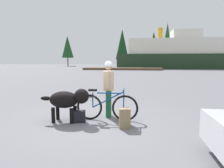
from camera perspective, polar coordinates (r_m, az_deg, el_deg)
The scene contains 13 objects.
ground_plane at distance 5.45m, azimuth -5.60°, elevation -11.32°, with size 160.00×160.00×0.00m, color slate.
bicycle at distance 5.50m, azimuth -1.62°, elevation -6.76°, with size 1.78×0.44×0.93m.
person_cyclist at distance 5.77m, azimuth -1.03°, elevation 0.12°, with size 0.32×0.53×1.70m.
dog at distance 5.49m, azimuth -13.07°, elevation -4.55°, with size 1.41×0.55×0.94m.
backpack at distance 4.95m, azimuth 3.78°, elevation -10.14°, with size 0.28×0.20×0.51m, color #8C7251.
handbag_pannier at distance 5.47m, azimuth -9.67°, elevation -9.51°, with size 0.32×0.18×0.33m, color black.
dock_pier at distance 35.38m, azimuth 3.05°, elevation 4.54°, with size 14.30×2.71×0.40m, color brown.
ferry_boat at distance 44.04m, azimuth 17.92°, elevation 8.40°, with size 23.90×7.38×8.67m.
sailboat_moored at distance 46.31m, azimuth 21.60°, elevation 5.04°, with size 6.31×1.77×8.59m.
pine_tree_far_left at distance 62.17m, azimuth -13.11°, elevation 10.73°, with size 3.63×3.63×9.31m.
pine_tree_center at distance 58.08m, azimuth 3.06°, elevation 11.68°, with size 3.96×3.96×10.89m.
pine_tree_far_right at distance 62.36m, azimuth 16.13°, elevation 12.78°, with size 3.18×3.18×13.17m.
pine_tree_mid_back at distance 63.10m, azimuth 12.29°, elevation 11.57°, with size 3.55×3.55×10.65m.
Camera 1 is at (1.20, -5.03, 1.71)m, focal length 30.68 mm.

